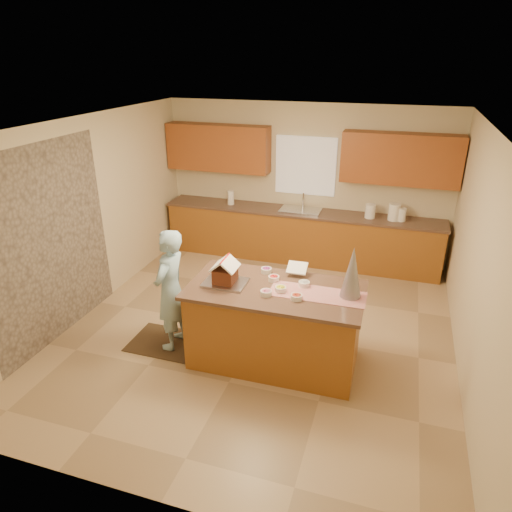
# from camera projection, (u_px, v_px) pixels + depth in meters

# --- Properties ---
(floor) EXTENTS (5.50, 5.50, 0.00)m
(floor) POSITION_uv_depth(u_px,v_px,m) (259.00, 330.00, 6.27)
(floor) COLOR tan
(floor) RESTS_ON ground
(ceiling) EXTENTS (5.50, 5.50, 0.00)m
(ceiling) POSITION_uv_depth(u_px,v_px,m) (259.00, 125.00, 5.18)
(ceiling) COLOR silver
(ceiling) RESTS_ON floor
(wall_back) EXTENTS (5.50, 5.50, 0.00)m
(wall_back) POSITION_uv_depth(u_px,v_px,m) (305.00, 183.00, 8.12)
(wall_back) COLOR beige
(wall_back) RESTS_ON floor
(wall_front) EXTENTS (5.50, 5.50, 0.00)m
(wall_front) POSITION_uv_depth(u_px,v_px,m) (145.00, 371.00, 3.33)
(wall_front) COLOR beige
(wall_front) RESTS_ON floor
(wall_left) EXTENTS (5.50, 5.50, 0.00)m
(wall_left) POSITION_uv_depth(u_px,v_px,m) (87.00, 217.00, 6.41)
(wall_left) COLOR beige
(wall_left) RESTS_ON floor
(wall_right) EXTENTS (5.50, 5.50, 0.00)m
(wall_right) POSITION_uv_depth(u_px,v_px,m) (478.00, 263.00, 5.03)
(wall_right) COLOR beige
(wall_right) RESTS_ON floor
(stone_accent) EXTENTS (0.00, 2.50, 2.50)m
(stone_accent) POSITION_uv_depth(u_px,v_px,m) (49.00, 245.00, 5.75)
(stone_accent) COLOR gray
(stone_accent) RESTS_ON wall_left
(window_curtain) EXTENTS (1.05, 0.03, 1.00)m
(window_curtain) POSITION_uv_depth(u_px,v_px,m) (306.00, 166.00, 7.97)
(window_curtain) COLOR white
(window_curtain) RESTS_ON wall_back
(back_counter_base) EXTENTS (4.80, 0.60, 0.88)m
(back_counter_base) POSITION_uv_depth(u_px,v_px,m) (300.00, 237.00, 8.23)
(back_counter_base) COLOR brown
(back_counter_base) RESTS_ON floor
(back_counter_top) EXTENTS (4.85, 0.63, 0.04)m
(back_counter_top) POSITION_uv_depth(u_px,v_px,m) (301.00, 212.00, 8.04)
(back_counter_top) COLOR brown
(back_counter_top) RESTS_ON back_counter_base
(upper_cabinet_left) EXTENTS (1.85, 0.35, 0.80)m
(upper_cabinet_left) POSITION_uv_depth(u_px,v_px,m) (218.00, 148.00, 8.17)
(upper_cabinet_left) COLOR #9F5622
(upper_cabinet_left) RESTS_ON wall_back
(upper_cabinet_right) EXTENTS (1.85, 0.35, 0.80)m
(upper_cabinet_right) POSITION_uv_depth(u_px,v_px,m) (401.00, 159.00, 7.31)
(upper_cabinet_right) COLOR #9F5622
(upper_cabinet_right) RESTS_ON wall_back
(sink) EXTENTS (0.70, 0.45, 0.12)m
(sink) POSITION_uv_depth(u_px,v_px,m) (301.00, 213.00, 8.05)
(sink) COLOR silver
(sink) RESTS_ON back_counter_top
(faucet) EXTENTS (0.03, 0.03, 0.28)m
(faucet) POSITION_uv_depth(u_px,v_px,m) (303.00, 200.00, 8.13)
(faucet) COLOR silver
(faucet) RESTS_ON back_counter_top
(island_base) EXTENTS (1.94, 0.99, 0.94)m
(island_base) POSITION_uv_depth(u_px,v_px,m) (275.00, 327.00, 5.48)
(island_base) COLOR brown
(island_base) RESTS_ON floor
(island_top) EXTENTS (2.02, 1.07, 0.04)m
(island_top) POSITION_uv_depth(u_px,v_px,m) (275.00, 290.00, 5.28)
(island_top) COLOR brown
(island_top) RESTS_ON island_base
(table_runner) EXTENTS (1.07, 0.40, 0.01)m
(table_runner) POSITION_uv_depth(u_px,v_px,m) (317.00, 294.00, 5.15)
(table_runner) COLOR #A10B12
(table_runner) RESTS_ON island_top
(baking_tray) EXTENTS (0.50, 0.37, 0.03)m
(baking_tray) POSITION_uv_depth(u_px,v_px,m) (225.00, 283.00, 5.38)
(baking_tray) COLOR silver
(baking_tray) RESTS_ON island_top
(cookbook) EXTENTS (0.24, 0.19, 0.10)m
(cookbook) POSITION_uv_depth(u_px,v_px,m) (297.00, 268.00, 5.55)
(cookbook) COLOR white
(cookbook) RESTS_ON island_top
(tinsel_tree) EXTENTS (0.24, 0.24, 0.59)m
(tinsel_tree) POSITION_uv_depth(u_px,v_px,m) (352.00, 272.00, 4.98)
(tinsel_tree) COLOR #ACAEB9
(tinsel_tree) RESTS_ON island_top
(rug) EXTENTS (1.05, 0.69, 0.01)m
(rug) POSITION_uv_depth(u_px,v_px,m) (172.00, 343.00, 5.98)
(rug) COLOR black
(rug) RESTS_ON floor
(boy) EXTENTS (0.39, 0.58, 1.55)m
(boy) POSITION_uv_depth(u_px,v_px,m) (171.00, 290.00, 5.65)
(boy) COLOR #95BED4
(boy) RESTS_ON rug
(canister_a) EXTENTS (0.17, 0.17, 0.23)m
(canister_a) POSITION_uv_depth(u_px,v_px,m) (370.00, 211.00, 7.66)
(canister_a) COLOR white
(canister_a) RESTS_ON back_counter_top
(canister_b) EXTENTS (0.19, 0.19, 0.28)m
(canister_b) POSITION_uv_depth(u_px,v_px,m) (394.00, 212.00, 7.55)
(canister_b) COLOR white
(canister_b) RESTS_ON back_counter_top
(canister_c) EXTENTS (0.15, 0.15, 0.21)m
(canister_c) POSITION_uv_depth(u_px,v_px,m) (402.00, 215.00, 7.53)
(canister_c) COLOR white
(canister_c) RESTS_ON back_counter_top
(paper_towel) EXTENTS (0.12, 0.12, 0.25)m
(paper_towel) POSITION_uv_depth(u_px,v_px,m) (231.00, 197.00, 8.34)
(paper_towel) COLOR white
(paper_towel) RESTS_ON back_counter_top
(gingerbread_house) EXTENTS (0.30, 0.30, 0.30)m
(gingerbread_house) POSITION_uv_depth(u_px,v_px,m) (225.00, 273.00, 5.33)
(gingerbread_house) COLOR #5C2618
(gingerbread_house) RESTS_ON baking_tray
(candy_bowls) EXTENTS (0.64, 0.68, 0.06)m
(candy_bowls) POSITION_uv_depth(u_px,v_px,m) (281.00, 285.00, 5.29)
(candy_bowls) COLOR #943183
(candy_bowls) RESTS_ON island_top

